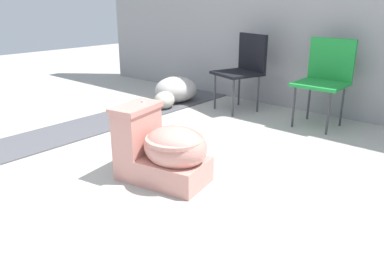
% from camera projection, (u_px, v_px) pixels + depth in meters
% --- Properties ---
extents(ground_plane, '(14.00, 14.00, 0.00)m').
position_uv_depth(ground_plane, '(118.00, 179.00, 2.59)').
color(ground_plane, '#A8A59E').
extents(gravel_strip, '(0.56, 8.00, 0.01)m').
position_uv_depth(gravel_strip, '(85.00, 127.00, 3.64)').
color(gravel_strip, '#4C4C51').
rests_on(gravel_strip, ground).
extents(toilet, '(0.69, 0.49, 0.52)m').
position_uv_depth(toilet, '(163.00, 150.00, 2.51)').
color(toilet, tan).
rests_on(toilet, ground).
extents(folding_chair_left, '(0.56, 0.56, 0.83)m').
position_uv_depth(folding_chair_left, '(245.00, 64.00, 4.11)').
color(folding_chair_left, black).
rests_on(folding_chair_left, ground).
extents(folding_chair_middle, '(0.44, 0.44, 0.83)m').
position_uv_depth(folding_chair_middle, '(326.00, 73.00, 3.59)').
color(folding_chair_middle, '#1E8C38').
rests_on(folding_chair_middle, ground).
extents(boulder_near, '(0.35, 0.38, 0.20)m').
position_uv_depth(boulder_near, '(164.00, 100.00, 4.26)').
color(boulder_near, '#ADA899').
rests_on(boulder_near, ground).
extents(boulder_far, '(0.62, 0.65, 0.31)m').
position_uv_depth(boulder_far, '(176.00, 89.00, 4.53)').
color(boulder_far, '#B7B2AD').
rests_on(boulder_far, ground).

